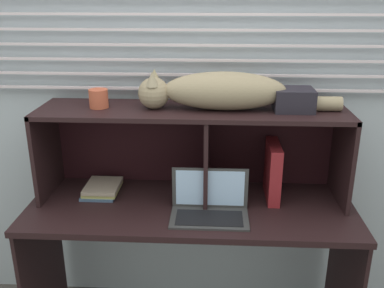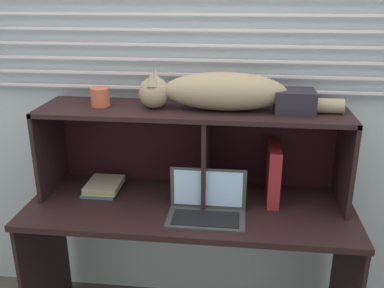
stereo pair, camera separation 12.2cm
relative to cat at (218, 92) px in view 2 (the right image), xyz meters
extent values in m
cube|color=#AEBBC4|center=(-0.12, 0.23, -0.06)|extent=(4.40, 0.04, 2.50)
cube|color=silver|center=(-0.12, 0.18, -0.03)|extent=(3.23, 0.02, 0.01)
cube|color=silver|center=(-0.12, 0.18, 0.04)|extent=(3.23, 0.02, 0.01)
cube|color=silver|center=(-0.12, 0.18, 0.12)|extent=(3.23, 0.02, 0.01)
cube|color=silver|center=(-0.12, 0.18, 0.19)|extent=(3.23, 0.02, 0.01)
cube|color=silver|center=(-0.12, 0.18, 0.26)|extent=(3.23, 0.02, 0.01)
cube|color=silver|center=(-0.12, 0.18, 0.34)|extent=(3.23, 0.02, 0.01)
cube|color=black|center=(-0.12, -0.11, -0.56)|extent=(1.59, 0.59, 0.03)
cube|color=black|center=(-0.91, -0.11, -0.94)|extent=(0.02, 0.53, 0.74)
cube|color=black|center=(0.66, -0.11, -0.94)|extent=(0.02, 0.53, 0.74)
cube|color=black|center=(-0.12, 0.00, -0.10)|extent=(1.48, 0.36, 0.02)
cube|color=black|center=(-0.86, 0.00, -0.31)|extent=(0.02, 0.36, 0.46)
cube|color=black|center=(0.61, 0.00, -0.31)|extent=(0.02, 0.36, 0.46)
cube|color=black|center=(-0.05, 0.00, -0.32)|extent=(0.02, 0.34, 0.43)
cube|color=black|center=(-0.12, 0.18, -0.31)|extent=(1.48, 0.01, 0.46)
ellipsoid|color=gray|center=(0.03, 0.00, 0.00)|extent=(0.58, 0.20, 0.18)
sphere|color=gray|center=(-0.30, 0.00, -0.01)|extent=(0.15, 0.15, 0.15)
cone|color=gray|center=(-0.30, -0.04, 0.06)|extent=(0.07, 0.07, 0.07)
cone|color=gray|center=(-0.30, 0.04, 0.06)|extent=(0.07, 0.07, 0.07)
cylinder|color=gray|center=(0.42, 0.00, -0.05)|extent=(0.30, 0.07, 0.07)
cube|color=#363636|center=(-0.03, -0.24, -0.54)|extent=(0.36, 0.20, 0.01)
cube|color=#363636|center=(-0.03, -0.14, -0.43)|extent=(0.36, 0.01, 0.20)
cube|color=#ADD1F9|center=(-0.03, -0.14, -0.43)|extent=(0.32, 0.00, 0.18)
cube|color=black|center=(-0.03, -0.25, -0.53)|extent=(0.30, 0.14, 0.00)
cube|color=maroon|center=(0.28, 0.00, -0.40)|extent=(0.06, 0.24, 0.29)
cube|color=#415A78|center=(-0.59, -0.01, -0.53)|extent=(0.17, 0.20, 0.02)
cube|color=tan|center=(-0.58, 0.00, -0.52)|extent=(0.17, 0.20, 0.02)
cube|color=gray|center=(-0.58, -0.01, -0.50)|extent=(0.17, 0.20, 0.02)
cylinder|color=#B75237|center=(-0.57, 0.00, -0.04)|extent=(0.09, 0.09, 0.09)
cube|color=black|center=(0.35, 0.00, -0.03)|extent=(0.18, 0.16, 0.10)
camera|label=1|loc=(-0.01, -1.98, 0.45)|focal=40.25mm
camera|label=2|loc=(0.11, -1.97, 0.45)|focal=40.25mm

